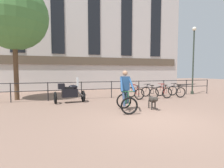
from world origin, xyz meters
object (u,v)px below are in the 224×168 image
Objects in this scene: parked_bicycle_mid_left at (150,92)px; parked_motorcycle at (69,92)px; cyclist_with_bike at (126,93)px; dog at (153,100)px; street_lamp at (193,57)px; parked_bicycle_near_lamp at (135,93)px; parked_bicycle_far_end at (176,91)px; parked_bicycle_mid_right at (163,92)px.

parked_motorcycle is at bearing 4.68° from parked_bicycle_mid_left.
cyclist_with_bike is 1.28m from dog.
parked_motorcycle is at bearing -173.32° from street_lamp.
parked_bicycle_far_end is (2.98, 0.00, 0.00)m from parked_bicycle_near_lamp.
dog is at bearing 5.56° from cyclist_with_bike.
parked_bicycle_mid_right is at bearing -179.33° from parked_bicycle_mid_left.
parked_motorcycle is 6.94m from parked_bicycle_far_end.
dog is 3.95m from parked_bicycle_mid_right.
dog is 0.91× the size of parked_bicycle_mid_left.
parked_bicycle_mid_left is (2.77, 2.94, -0.41)m from cyclist_with_bike.
dog is at bearing -145.46° from street_lamp.
dog is 3.09m from parked_bicycle_near_lamp.
parked_bicycle_mid_right is (1.98, 0.00, 0.00)m from parked_bicycle_near_lamp.
parked_bicycle_near_lamp is (3.95, 0.35, -0.20)m from parked_motorcycle.
parked_motorcycle reaches higher than dog.
parked_bicycle_near_lamp is at bearing -91.21° from parked_motorcycle.
cyclist_with_bike reaches higher than parked_bicycle_far_end.
parked_bicycle_mid_left is at bearing 8.42° from parked_bicycle_mid_right.
street_lamp is (5.41, 3.72, 2.28)m from dog.
parked_bicycle_far_end is at bearing -160.01° from street_lamp.
parked_motorcycle is at bearing 1.49° from parked_bicycle_near_lamp.
cyclist_with_bike is at bearing 47.41° from parked_bicycle_mid_left.
dog is at bearing -134.57° from parked_motorcycle.
parked_bicycle_mid_left is 0.94× the size of parked_bicycle_mid_right.
street_lamp is (6.64, 3.63, 1.93)m from cyclist_with_bike.
parked_bicycle_near_lamp is at bearing 68.91° from cyclist_with_bike.
parked_bicycle_far_end is (0.99, -0.00, 0.00)m from parked_bicycle_mid_right.
dog is at bearing 49.01° from parked_bicycle_far_end.
parked_bicycle_far_end is at bearing -179.33° from parked_bicycle_mid_left.
parked_motorcycle is 5.95m from parked_bicycle_mid_right.
street_lamp is at bearing 38.68° from cyclist_with_bike.
street_lamp is at bearing 44.50° from dog.
parked_bicycle_mid_right is 1.00× the size of parked_bicycle_far_end.
parked_bicycle_mid_right is at bearing 176.47° from parked_bicycle_near_lamp.
street_lamp is at bearing -158.18° from parked_bicycle_mid_right.
parked_bicycle_near_lamp is at bearing 0.66° from parked_bicycle_mid_left.
parked_motorcycle is (-2.17, 2.60, -0.20)m from cyclist_with_bike.
parked_bicycle_mid_left is at bearing 56.77° from cyclist_with_bike.
cyclist_with_bike is 1.48× the size of parked_bicycle_near_lamp.
street_lamp is (3.87, 0.69, 2.34)m from parked_bicycle_mid_left.
cyclist_with_bike is 3.46m from parked_bicycle_near_lamp.
parked_bicycle_mid_right is (5.93, 0.35, -0.20)m from parked_motorcycle.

